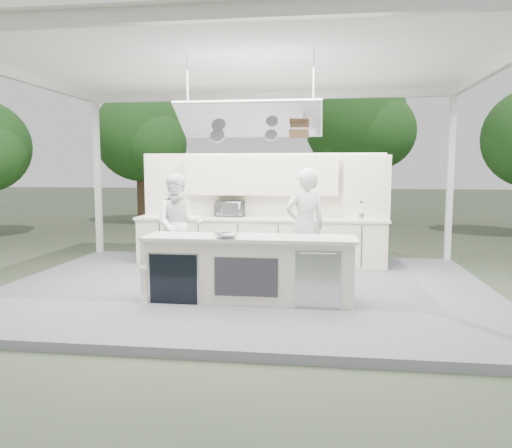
# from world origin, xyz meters

# --- Properties ---
(ground) EXTENTS (90.00, 90.00, 0.00)m
(ground) POSITION_xyz_m (0.00, 0.00, 0.00)
(ground) COLOR #424D35
(ground) RESTS_ON ground
(stage_deck) EXTENTS (8.00, 6.00, 0.12)m
(stage_deck) POSITION_xyz_m (0.00, 0.00, 0.06)
(stage_deck) COLOR slate
(stage_deck) RESTS_ON ground
(tent) EXTENTS (8.20, 6.20, 3.86)m
(tent) POSITION_xyz_m (0.00, -0.01, 3.71)
(tent) COLOR white
(tent) RESTS_ON ground
(demo_island) EXTENTS (3.10, 0.79, 0.95)m
(demo_island) POSITION_xyz_m (0.18, -0.91, 0.60)
(demo_island) COLOR #E9E5C5
(demo_island) RESTS_ON stage_deck
(back_counter) EXTENTS (5.08, 0.72, 0.95)m
(back_counter) POSITION_xyz_m (0.00, 1.90, 0.60)
(back_counter) COLOR #E9E5C5
(back_counter) RESTS_ON stage_deck
(back_wall_unit) EXTENTS (5.05, 0.48, 2.25)m
(back_wall_unit) POSITION_xyz_m (0.44, 2.11, 1.57)
(back_wall_unit) COLOR #E9E5C5
(back_wall_unit) RESTS_ON stage_deck
(tree_cluster) EXTENTS (19.55, 9.40, 5.85)m
(tree_cluster) POSITION_xyz_m (-0.16, 9.77, 3.29)
(tree_cluster) COLOR #4E3827
(tree_cluster) RESTS_ON ground
(head_chef) EXTENTS (0.83, 0.71, 1.94)m
(head_chef) POSITION_xyz_m (0.97, 0.26, 1.09)
(head_chef) COLOR silver
(head_chef) RESTS_ON stage_deck
(sous_chef) EXTENTS (1.06, 0.93, 1.85)m
(sous_chef) POSITION_xyz_m (-1.34, 0.70, 1.04)
(sous_chef) COLOR white
(sous_chef) RESTS_ON stage_deck
(toaster_oven) EXTENTS (0.62, 0.46, 0.32)m
(toaster_oven) POSITION_xyz_m (-0.64, 2.08, 1.23)
(toaster_oven) COLOR #AEAFB5
(toaster_oven) RESTS_ON back_counter
(bowl_large) EXTENTS (0.34, 0.34, 0.07)m
(bowl_large) POSITION_xyz_m (-0.07, -1.15, 1.10)
(bowl_large) COLOR silver
(bowl_large) RESTS_ON demo_island
(bowl_small) EXTENTS (0.25, 0.25, 0.08)m
(bowl_small) POSITION_xyz_m (-0.16, -1.15, 1.11)
(bowl_small) COLOR silver
(bowl_small) RESTS_ON demo_island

